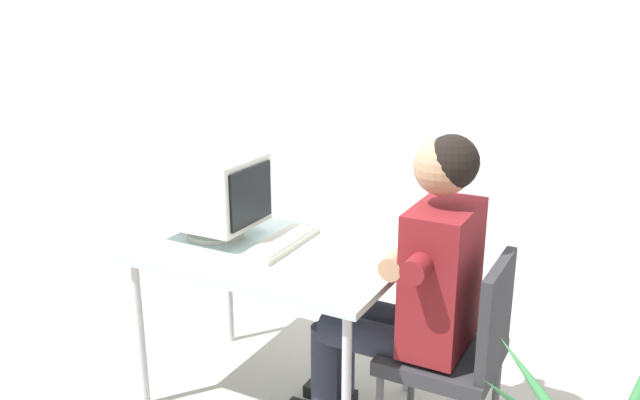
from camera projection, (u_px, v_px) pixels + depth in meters
ground_plane at (279, 397)px, 3.02m from camera, size 12.00×12.00×0.00m
wall_back at (451, 48)px, 3.62m from camera, size 8.00×0.10×3.00m
desk at (276, 261)px, 2.82m from camera, size 1.12×0.78×0.74m
crt_monitor at (214, 191)px, 2.89m from camera, size 0.40×0.35×0.37m
keyboard at (282, 243)px, 2.83m from camera, size 0.15×0.46×0.03m
office_chair at (459, 346)px, 2.51m from camera, size 0.43×0.43×0.85m
person_seated at (414, 282)px, 2.53m from camera, size 0.75×0.58×1.31m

